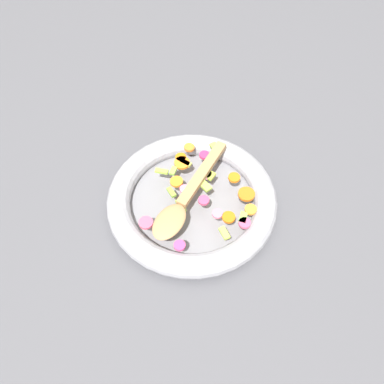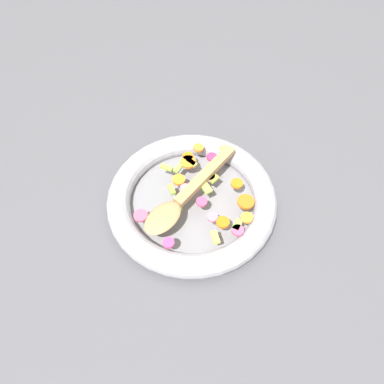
{
  "view_description": "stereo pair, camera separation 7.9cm",
  "coord_description": "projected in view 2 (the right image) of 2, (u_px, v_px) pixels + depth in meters",
  "views": [
    {
      "loc": [
        0.41,
        -0.21,
        0.69
      ],
      "look_at": [
        0.0,
        0.0,
        0.05
      ],
      "focal_mm": 35.0,
      "sensor_mm": 36.0,
      "label": 1
    },
    {
      "loc": [
        0.44,
        -0.14,
        0.69
      ],
      "look_at": [
        0.0,
        0.0,
        0.05
      ],
      "focal_mm": 35.0,
      "sensor_mm": 36.0,
      "label": 2
    }
  ],
  "objects": [
    {
      "name": "skillet",
      "position": [
        192.0,
        199.0,
        0.81
      ],
      "size": [
        0.37,
        0.37,
        0.05
      ],
      "color": "slate",
      "rests_on": "ground_plane"
    },
    {
      "name": "ground_plane",
      "position": [
        192.0,
        205.0,
        0.83
      ],
      "size": [
        4.0,
        4.0,
        0.0
      ],
      "primitive_type": "plane",
      "color": "#4C4C51"
    },
    {
      "name": "chopped_vegetables",
      "position": [
        204.0,
        190.0,
        0.79
      ],
      "size": [
        0.26,
        0.25,
        0.01
      ],
      "color": "orange",
      "rests_on": "skillet"
    },
    {
      "name": "wooden_spoon",
      "position": [
        183.0,
        197.0,
        0.77
      ],
      "size": [
        0.19,
        0.25,
        0.01
      ],
      "color": "#A87F51",
      "rests_on": "chopped_vegetables"
    }
  ]
}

